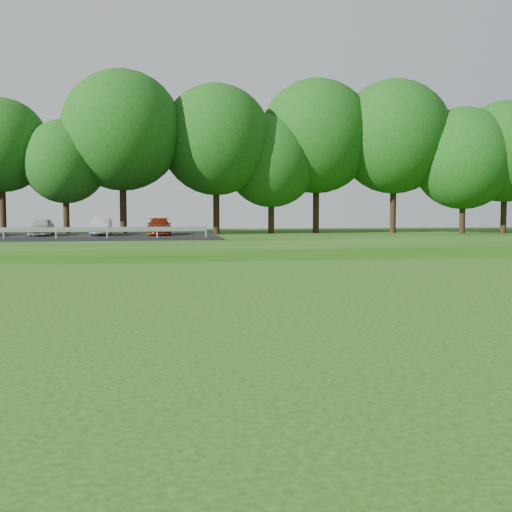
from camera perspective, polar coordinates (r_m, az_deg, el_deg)
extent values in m
cube|color=#17410C|center=(49.65, 10.21, 1.48)|extent=(130.00, 30.00, 0.60)
cube|color=gray|center=(36.74, 17.33, -0.07)|extent=(130.00, 1.60, 0.04)
cube|color=black|center=(46.59, -18.49, 1.62)|extent=(24.00, 9.00, 0.18)
imported|color=beige|center=(46.56, -18.51, 2.47)|extent=(1.42, 3.52, 1.20)
imported|color=#96979D|center=(46.06, -13.59, 2.55)|extent=(1.27, 3.64, 1.20)
imported|color=maroon|center=(45.90, -8.61, 2.62)|extent=(1.68, 4.14, 1.20)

